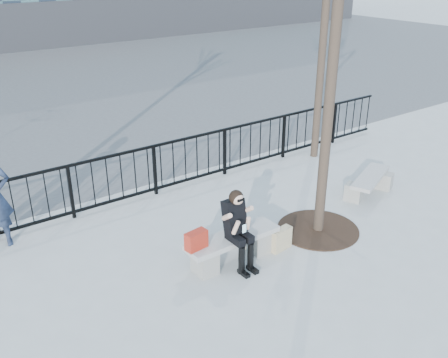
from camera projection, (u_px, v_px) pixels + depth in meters
ground at (233, 261)px, 8.31m from camera, size 120.00×120.00×0.00m
street_surface at (3, 85)px, 19.40m from camera, size 60.00×23.00×0.01m
railing at (146, 172)px, 10.30m from camera, size 14.00×0.06×1.10m
tree_grate at (318, 229)px, 9.24m from camera, size 1.50×1.50×0.02m
bench_main at (233, 245)px, 8.18m from camera, size 1.65×0.46×0.49m
bench_second at (370, 183)px, 10.51m from camera, size 1.46×0.41×0.43m
seated_woman at (239, 230)px, 7.91m from camera, size 0.50×0.64×1.34m
handbag at (196, 240)px, 7.69m from camera, size 0.37×0.21×0.29m
shopping_bag at (281, 239)px, 8.56m from camera, size 0.43×0.20×0.39m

